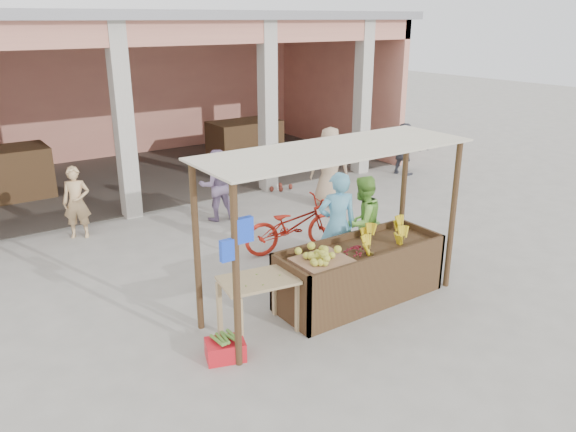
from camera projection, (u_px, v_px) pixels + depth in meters
ground at (333, 308)px, 8.28m from camera, size 60.00×60.00×0.00m
market_building at (118, 73)px, 14.34m from camera, size 14.40×6.40×4.20m
fruit_stall at (359, 275)px, 8.42m from camera, size 2.60×0.95×0.80m
stall_awning at (333, 178)px, 7.66m from camera, size 4.09×1.35×2.39m
banana_heap at (383, 236)px, 8.55m from camera, size 1.17×0.64×0.21m
melon_tray at (322, 257)px, 7.81m from camera, size 0.75×0.65×0.20m
berry_heap at (357, 250)px, 8.15m from camera, size 0.40×0.33×0.13m
side_table at (258, 288)px, 7.43m from camera, size 1.08×0.81×0.80m
papaya_pile at (258, 272)px, 7.35m from camera, size 0.68×0.39×0.20m
red_crate at (225, 350)px, 7.01m from camera, size 0.56×0.48×0.25m
plantain_bundle at (225, 338)px, 6.96m from camera, size 0.37×0.26×0.07m
produce_sacks at (281, 180)px, 13.84m from camera, size 0.90×0.67×0.55m
vendor_blue at (337, 222)px, 9.03m from camera, size 0.85×0.74×1.89m
vendor_green at (362, 220)px, 9.38m from camera, size 0.88×0.59×1.69m
motorcycle at (293, 224)px, 10.17m from camera, size 1.01×2.05×1.02m
shopper_c at (330, 163)px, 12.54m from camera, size 1.13×1.06×1.98m
shopper_d at (404, 147)px, 15.14m from camera, size 0.92×1.47×1.48m
shopper_e at (76, 201)px, 10.73m from camera, size 0.67×0.61×1.47m
shopper_f at (216, 182)px, 11.65m from camera, size 0.89×0.65×1.65m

